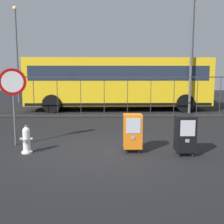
# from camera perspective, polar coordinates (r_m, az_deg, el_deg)

# --- Properties ---
(ground_plane) EXTENTS (60.00, 60.00, 0.00)m
(ground_plane) POSITION_cam_1_polar(r_m,az_deg,el_deg) (7.37, -2.20, -8.23)
(ground_plane) COLOR black
(fire_hydrant) EXTENTS (0.33, 0.31, 0.75)m
(fire_hydrant) POSITION_cam_1_polar(r_m,az_deg,el_deg) (7.42, -17.70, -5.68)
(fire_hydrant) COLOR silver
(fire_hydrant) RESTS_ON ground_plane
(newspaper_box_primary) EXTENTS (0.48, 0.42, 1.02)m
(newspaper_box_primary) POSITION_cam_1_polar(r_m,az_deg,el_deg) (7.05, 15.26, -4.45)
(newspaper_box_primary) COLOR black
(newspaper_box_primary) RESTS_ON ground_plane
(newspaper_box_secondary) EXTENTS (0.48, 0.42, 1.02)m
(newspaper_box_secondary) POSITION_cam_1_polar(r_m,az_deg,el_deg) (7.13, 4.40, -4.06)
(newspaper_box_secondary) COLOR black
(newspaper_box_secondary) RESTS_ON ground_plane
(stop_sign) EXTENTS (0.71, 0.31, 2.23)m
(stop_sign) POSITION_cam_1_polar(r_m,az_deg,el_deg) (8.18, -20.26, 4.28)
(stop_sign) COLOR #4C4F54
(stop_sign) RESTS_ON ground_plane
(fence_barrier) EXTENTS (18.03, 0.04, 2.00)m
(fence_barrier) POSITION_cam_1_polar(r_m,az_deg,el_deg) (12.94, -1.67, 3.27)
(fence_barrier) COLOR #2D2D33
(fence_barrier) RESTS_ON ground_plane
(bus_near) EXTENTS (10.52, 2.84, 3.00)m
(bus_near) POSITION_cam_1_polar(r_m,az_deg,el_deg) (15.91, 1.26, 6.60)
(bus_near) COLOR gold
(bus_near) RESTS_ON ground_plane
(bus_far) EXTENTS (10.72, 3.75, 3.00)m
(bus_far) POSITION_cam_1_polar(r_m,az_deg,el_deg) (19.70, 1.35, 6.82)
(bus_far) COLOR gold
(bus_far) RESTS_ON ground_plane
(street_light_near_left) EXTENTS (0.32, 0.32, 6.98)m
(street_light_near_left) POSITION_cam_1_polar(r_m,az_deg,el_deg) (21.40, -19.58, 12.75)
(street_light_near_left) COLOR #4C4F54
(street_light_near_left) RESTS_ON ground_plane
(street_light_near_right) EXTENTS (0.32, 0.32, 7.89)m
(street_light_near_right) POSITION_cam_1_polar(r_m,az_deg,el_deg) (15.26, 16.70, 16.84)
(street_light_near_right) COLOR #4C4F54
(street_light_near_right) RESTS_ON ground_plane
(street_light_far_left) EXTENTS (0.32, 0.32, 8.19)m
(street_light_far_left) POSITION_cam_1_polar(r_m,az_deg,el_deg) (23.50, 16.78, 13.90)
(street_light_far_left) COLOR #4C4F54
(street_light_far_left) RESTS_ON ground_plane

